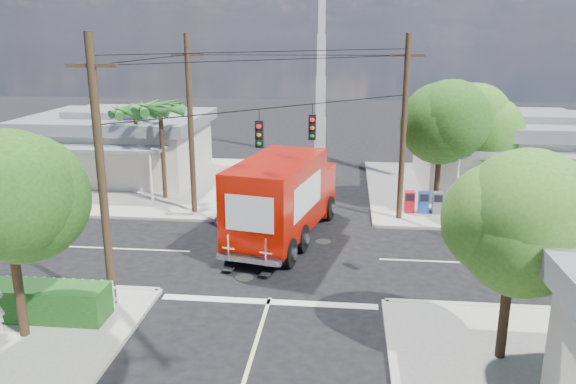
# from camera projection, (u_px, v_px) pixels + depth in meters

# --- Properties ---
(ground) EXTENTS (120.00, 120.00, 0.00)m
(ground) POSITION_uv_depth(u_px,v_px,m) (283.00, 255.00, 23.49)
(ground) COLOR black
(ground) RESTS_ON ground
(sidewalk_ne) EXTENTS (14.12, 14.12, 0.14)m
(sidewalk_ne) POSITION_uv_depth(u_px,v_px,m) (489.00, 192.00, 32.77)
(sidewalk_ne) COLOR gray
(sidewalk_ne) RESTS_ON ground
(sidewalk_nw) EXTENTS (14.12, 14.12, 0.14)m
(sidewalk_nw) POSITION_uv_depth(u_px,v_px,m) (130.00, 182.00, 35.01)
(sidewalk_nw) COLOR gray
(sidewalk_nw) RESTS_ON ground
(road_markings) EXTENTS (32.00, 32.00, 0.01)m
(road_markings) POSITION_uv_depth(u_px,v_px,m) (279.00, 269.00, 22.08)
(road_markings) COLOR beige
(road_markings) RESTS_ON ground
(building_ne) EXTENTS (11.80, 10.20, 4.50)m
(building_ne) POSITION_uv_depth(u_px,v_px,m) (517.00, 151.00, 33.04)
(building_ne) COLOR silver
(building_ne) RESTS_ON sidewalk_ne
(building_nw) EXTENTS (10.80, 10.20, 4.30)m
(building_nw) POSITION_uv_depth(u_px,v_px,m) (120.00, 143.00, 36.06)
(building_nw) COLOR beige
(building_nw) RESTS_ON sidewalk_nw
(radio_tower) EXTENTS (0.80, 0.80, 17.00)m
(radio_tower) POSITION_uv_depth(u_px,v_px,m) (321.00, 82.00, 41.08)
(radio_tower) COLOR silver
(radio_tower) RESTS_ON ground
(tree_sw_front) EXTENTS (3.88, 3.78, 6.03)m
(tree_sw_front) POSITION_uv_depth(u_px,v_px,m) (6.00, 202.00, 15.82)
(tree_sw_front) COLOR #422D1C
(tree_sw_front) RESTS_ON sidewalk_sw
(tree_ne_front) EXTENTS (4.21, 4.14, 6.66)m
(tree_ne_front) POSITION_uv_depth(u_px,v_px,m) (442.00, 121.00, 27.94)
(tree_ne_front) COLOR #422D1C
(tree_ne_front) RESTS_ON sidewalk_ne
(tree_ne_back) EXTENTS (3.77, 3.66, 5.82)m
(tree_ne_back) POSITION_uv_depth(u_px,v_px,m) (484.00, 127.00, 29.94)
(tree_ne_back) COLOR #422D1C
(tree_ne_back) RESTS_ON sidewalk_ne
(tree_se) EXTENTS (3.67, 3.54, 5.62)m
(tree_se) POSITION_uv_depth(u_px,v_px,m) (515.00, 226.00, 14.75)
(tree_se) COLOR #422D1C
(tree_se) RESTS_ON sidewalk_se
(palm_nw_front) EXTENTS (3.01, 3.08, 5.59)m
(palm_nw_front) POSITION_uv_depth(u_px,v_px,m) (160.00, 110.00, 30.09)
(palm_nw_front) COLOR #422D1C
(palm_nw_front) RESTS_ON sidewalk_nw
(palm_nw_back) EXTENTS (3.01, 3.08, 5.19)m
(palm_nw_back) POSITION_uv_depth(u_px,v_px,m) (135.00, 113.00, 31.83)
(palm_nw_back) COLOR #422D1C
(palm_nw_back) RESTS_ON sidewalk_nw
(utility_poles) EXTENTS (12.00, 10.68, 9.00)m
(utility_poles) POSITION_uv_depth(u_px,v_px,m) (250.00, 138.00, 23.93)
(utility_poles) COLOR #473321
(utility_poles) RESTS_ON ground
(picket_fence) EXTENTS (5.94, 0.06, 1.00)m
(picket_fence) POSITION_uv_depth(u_px,v_px,m) (32.00, 290.00, 18.74)
(picket_fence) COLOR silver
(picket_fence) RESTS_ON sidewalk_sw
(hedge_sw) EXTENTS (6.20, 1.20, 1.10)m
(hedge_sw) POSITION_uv_depth(u_px,v_px,m) (13.00, 300.00, 17.99)
(hedge_sw) COLOR #144712
(hedge_sw) RESTS_ON sidewalk_sw
(vending_boxes) EXTENTS (1.90, 0.50, 1.10)m
(vending_boxes) POSITION_uv_depth(u_px,v_px,m) (423.00, 202.00, 28.57)
(vending_boxes) COLOR red
(vending_boxes) RESTS_ON sidewalk_ne
(delivery_truck) EXTENTS (4.40, 9.15, 3.81)m
(delivery_truck) POSITION_uv_depth(u_px,v_px,m) (283.00, 198.00, 24.89)
(delivery_truck) COLOR black
(delivery_truck) RESTS_ON ground
(parked_car) EXTENTS (5.80, 2.85, 1.58)m
(parked_car) POSITION_uv_depth(u_px,v_px,m) (543.00, 231.00, 24.08)
(parked_car) COLOR silver
(parked_car) RESTS_ON ground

